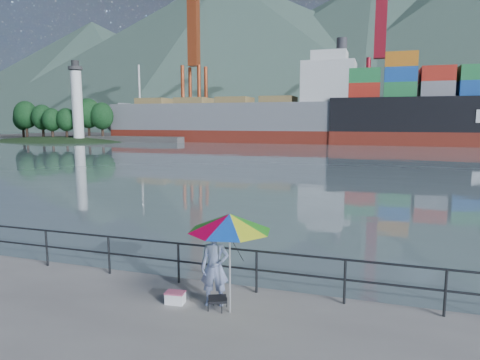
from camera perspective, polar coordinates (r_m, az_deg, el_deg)
name	(u,v)px	position (r m, az deg, el deg)	size (l,w,h in m)	color
harbor_water	(360,133)	(137.65, 15.71, 6.11)	(500.00, 280.00, 0.00)	slate
far_dock	(400,138)	(100.66, 20.54, 5.28)	(200.00, 40.00, 0.40)	#514F4C
guardrail	(143,258)	(11.29, -12.84, -10.14)	(22.00, 0.06, 1.03)	#2D3033
mountains	(462,47)	(220.05, 27.50, 15.43)	(600.00, 332.80, 80.00)	#385147
lighthouse_islet	(57,139)	(92.23, -23.20, 5.10)	(48.00, 26.40, 19.20)	#263F1E
fisherman	(215,267)	(9.44, -3.39, -11.55)	(0.61, 0.40, 1.69)	#334F98
beach_umbrella	(230,222)	(8.73, -1.38, -5.68)	(2.07, 2.07, 2.12)	white
folding_stool	(218,303)	(9.47, -3.01, -16.09)	(0.51, 0.51, 0.26)	black
cooler_bag	(175,298)	(9.85, -8.62, -15.32)	(0.40, 0.27, 0.23)	white
fishing_rod	(236,282)	(10.91, -0.53, -13.50)	(0.02, 0.02, 2.26)	black
bulk_carrier	(250,119)	(81.73, 1.37, 8.15)	(51.60, 8.93, 14.50)	maroon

